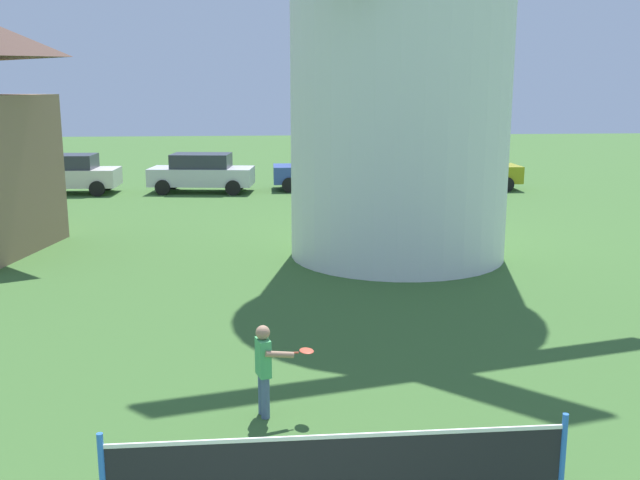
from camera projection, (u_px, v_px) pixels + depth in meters
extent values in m
cylinder|color=white|center=(401.00, 31.00, 17.31)|extent=(5.33, 5.33, 11.03)
cylinder|color=blue|center=(562.00, 466.00, 7.12)|extent=(0.06, 0.06, 1.10)
cube|color=black|center=(339.00, 465.00, 6.90)|extent=(4.38, 0.01, 0.55)
cube|color=white|center=(339.00, 436.00, 6.84)|extent=(4.38, 0.02, 0.04)
cylinder|color=slate|center=(262.00, 393.00, 9.45)|extent=(0.11, 0.11, 0.56)
cylinder|color=slate|center=(265.00, 398.00, 9.33)|extent=(0.11, 0.11, 0.56)
cube|color=#4CB266|center=(263.00, 357.00, 9.28)|extent=(0.21, 0.30, 0.49)
sphere|color=tan|center=(263.00, 333.00, 9.21)|extent=(0.19, 0.19, 0.19)
cylinder|color=tan|center=(260.00, 354.00, 9.45)|extent=(0.08, 0.08, 0.37)
cylinder|color=tan|center=(279.00, 354.00, 9.18)|extent=(0.39, 0.18, 0.14)
cylinder|color=#D84C33|center=(290.00, 353.00, 9.23)|extent=(0.22, 0.08, 0.04)
ellipsoid|color=#D84C33|center=(307.00, 351.00, 9.31)|extent=(0.24, 0.28, 0.03)
cube|color=silver|center=(68.00, 177.00, 28.91)|extent=(4.04, 1.86, 0.70)
cube|color=#2D333D|center=(66.00, 162.00, 28.78)|extent=(2.28, 1.58, 0.56)
cylinder|color=black|center=(107.00, 183.00, 29.88)|extent=(0.61, 0.20, 0.60)
cylinder|color=black|center=(97.00, 189.00, 28.22)|extent=(0.61, 0.20, 0.60)
cylinder|color=black|center=(41.00, 183.00, 29.74)|extent=(0.61, 0.20, 0.60)
cylinder|color=black|center=(26.00, 189.00, 28.08)|extent=(0.61, 0.20, 0.60)
cube|color=silver|center=(202.00, 176.00, 29.27)|extent=(4.29, 2.22, 0.70)
cube|color=#2D333D|center=(201.00, 161.00, 29.14)|extent=(2.47, 1.78, 0.56)
cylinder|color=black|center=(239.00, 182.00, 30.12)|extent=(0.62, 0.26, 0.60)
cylinder|color=black|center=(233.00, 188.00, 28.46)|extent=(0.62, 0.26, 0.60)
cylinder|color=black|center=(173.00, 182.00, 30.23)|extent=(0.62, 0.26, 0.60)
cylinder|color=black|center=(163.00, 187.00, 28.56)|extent=(0.62, 0.26, 0.60)
cube|color=#334C99|center=(321.00, 174.00, 30.12)|extent=(3.95, 1.78, 0.70)
cube|color=#2D333D|center=(321.00, 159.00, 29.99)|extent=(2.22, 1.54, 0.56)
cylinder|color=black|center=(350.00, 179.00, 31.12)|extent=(0.60, 0.19, 0.60)
cylinder|color=black|center=(355.00, 184.00, 29.46)|extent=(0.60, 0.19, 0.60)
cylinder|color=black|center=(288.00, 180.00, 30.93)|extent=(0.60, 0.19, 0.60)
cylinder|color=black|center=(289.00, 185.00, 29.28)|extent=(0.60, 0.19, 0.60)
cube|color=#999919|center=(464.00, 174.00, 30.10)|extent=(4.53, 1.81, 0.70)
cube|color=#2D333D|center=(465.00, 159.00, 29.97)|extent=(2.55, 1.56, 0.56)
cylinder|color=black|center=(494.00, 179.00, 31.10)|extent=(0.60, 0.19, 0.60)
cylinder|color=black|center=(506.00, 184.00, 29.44)|extent=(0.60, 0.19, 0.60)
cylinder|color=black|center=(424.00, 180.00, 30.90)|extent=(0.60, 0.19, 0.60)
cylinder|color=black|center=(432.00, 185.00, 29.24)|extent=(0.60, 0.19, 0.60)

